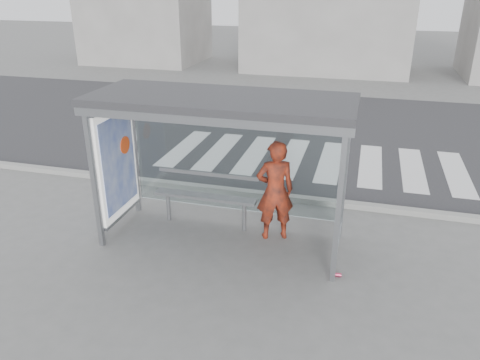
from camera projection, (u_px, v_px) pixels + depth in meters
name	position (u px, v px, depth m)	size (l,w,h in m)	color
ground	(223.00, 240.00, 8.38)	(80.00, 80.00, 0.00)	#61615F
road	(289.00, 129.00, 14.58)	(30.00, 10.00, 0.01)	#2B2B2D
curb	(249.00, 193.00, 10.08)	(30.00, 0.18, 0.12)	gray
crosswalk	(311.00, 160.00, 12.12)	(7.55, 3.00, 0.00)	silver
bus_shelter	(201.00, 132.00, 7.74)	(4.25, 1.65, 2.62)	gray
building_left	(145.00, 5.00, 25.56)	(6.00, 5.00, 6.00)	gray
building_center	(329.00, 18.00, 23.33)	(8.00, 5.00, 5.00)	gray
person	(275.00, 191.00, 8.14)	(0.67, 0.44, 1.83)	red
bench	(206.00, 196.00, 8.70)	(1.94, 0.33, 1.00)	slate
soda_can	(338.00, 275.00, 7.35)	(0.06, 0.06, 0.11)	#C4395D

